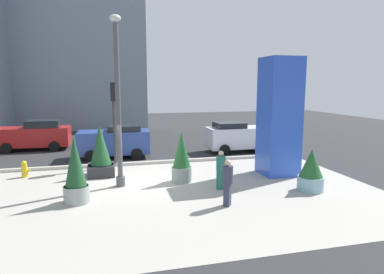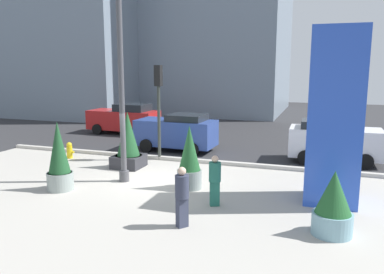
{
  "view_description": "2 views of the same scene",
  "coord_description": "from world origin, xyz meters",
  "px_view_note": "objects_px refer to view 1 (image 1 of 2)",
  "views": [
    {
      "loc": [
        -1.27,
        -13.78,
        4.08
      ],
      "look_at": [
        2.01,
        -0.73,
        1.97
      ],
      "focal_mm": 31.2,
      "sensor_mm": 36.0,
      "label": 1
    },
    {
      "loc": [
        5.88,
        -12.56,
        4.14
      ],
      "look_at": [
        1.69,
        -0.32,
        1.79
      ],
      "focal_mm": 36.45,
      "sensor_mm": 36.0,
      "label": 2
    }
  ],
  "objects_px": {
    "traffic_light_corner": "(114,110)",
    "car_far_lane": "(237,137)",
    "fire_hydrant": "(25,169)",
    "car_passing_lane": "(115,141)",
    "pedestrian_by_curb": "(221,168)",
    "lamp_post": "(118,106)",
    "car_intersection": "(35,135)",
    "art_pillar_blue": "(279,117)",
    "potted_plant_near_right": "(311,171)",
    "potted_plant_near_left": "(182,158)",
    "potted_plant_curbside": "(75,173)",
    "potted_plant_mid_plaza": "(101,153)",
    "pedestrian_on_sidewalk": "(228,181)"
  },
  "relations": [
    {
      "from": "lamp_post",
      "to": "potted_plant_near_left",
      "type": "height_order",
      "value": "lamp_post"
    },
    {
      "from": "potted_plant_near_right",
      "to": "fire_hydrant",
      "type": "xyz_separation_m",
      "value": [
        -11.2,
        4.8,
        -0.4
      ]
    },
    {
      "from": "potted_plant_curbside",
      "to": "fire_hydrant",
      "type": "relative_size",
      "value": 3.14
    },
    {
      "from": "potted_plant_near_left",
      "to": "car_far_lane",
      "type": "distance_m",
      "value": 7.26
    },
    {
      "from": "potted_plant_near_right",
      "to": "potted_plant_curbside",
      "type": "bearing_deg",
      "value": 174.62
    },
    {
      "from": "traffic_light_corner",
      "to": "pedestrian_by_curb",
      "type": "distance_m",
      "value": 6.54
    },
    {
      "from": "traffic_light_corner",
      "to": "potted_plant_mid_plaza",
      "type": "bearing_deg",
      "value": -112.23
    },
    {
      "from": "traffic_light_corner",
      "to": "car_far_lane",
      "type": "distance_m",
      "value": 7.85
    },
    {
      "from": "pedestrian_on_sidewalk",
      "to": "pedestrian_by_curb",
      "type": "bearing_deg",
      "value": 78.1
    },
    {
      "from": "lamp_post",
      "to": "traffic_light_corner",
      "type": "height_order",
      "value": "lamp_post"
    },
    {
      "from": "lamp_post",
      "to": "car_passing_lane",
      "type": "bearing_deg",
      "value": 90.87
    },
    {
      "from": "potted_plant_near_right",
      "to": "pedestrian_by_curb",
      "type": "height_order",
      "value": "potted_plant_near_right"
    },
    {
      "from": "car_intersection",
      "to": "car_passing_lane",
      "type": "bearing_deg",
      "value": -36.36
    },
    {
      "from": "lamp_post",
      "to": "pedestrian_by_curb",
      "type": "distance_m",
      "value": 4.7
    },
    {
      "from": "car_intersection",
      "to": "pedestrian_on_sidewalk",
      "type": "xyz_separation_m",
      "value": [
        8.37,
        -12.32,
        -0.04
      ]
    },
    {
      "from": "potted_plant_near_right",
      "to": "pedestrian_by_curb",
      "type": "relative_size",
      "value": 1.06
    },
    {
      "from": "lamp_post",
      "to": "potted_plant_curbside",
      "type": "relative_size",
      "value": 2.84
    },
    {
      "from": "art_pillar_blue",
      "to": "pedestrian_by_curb",
      "type": "xyz_separation_m",
      "value": [
        -3.28,
        -1.55,
        -1.78
      ]
    },
    {
      "from": "car_far_lane",
      "to": "fire_hydrant",
      "type": "bearing_deg",
      "value": -164.58
    },
    {
      "from": "art_pillar_blue",
      "to": "pedestrian_by_curb",
      "type": "distance_m",
      "value": 4.04
    },
    {
      "from": "pedestrian_on_sidewalk",
      "to": "car_passing_lane",
      "type": "bearing_deg",
      "value": 111.86
    },
    {
      "from": "pedestrian_by_curb",
      "to": "car_intersection",
      "type": "bearing_deg",
      "value": 129.71
    },
    {
      "from": "traffic_light_corner",
      "to": "pedestrian_by_curb",
      "type": "relative_size",
      "value": 2.7
    },
    {
      "from": "potted_plant_curbside",
      "to": "car_passing_lane",
      "type": "height_order",
      "value": "potted_plant_curbside"
    },
    {
      "from": "potted_plant_curbside",
      "to": "pedestrian_by_curb",
      "type": "relative_size",
      "value": 1.52
    },
    {
      "from": "potted_plant_mid_plaza",
      "to": "car_intersection",
      "type": "height_order",
      "value": "potted_plant_mid_plaza"
    },
    {
      "from": "fire_hydrant",
      "to": "car_passing_lane",
      "type": "relative_size",
      "value": 0.19
    },
    {
      "from": "art_pillar_blue",
      "to": "car_intersection",
      "type": "xyz_separation_m",
      "value": [
        -12.02,
        8.98,
        -1.71
      ]
    },
    {
      "from": "potted_plant_curbside",
      "to": "car_passing_lane",
      "type": "xyz_separation_m",
      "value": [
        1.47,
        7.17,
        -0.13
      ]
    },
    {
      "from": "art_pillar_blue",
      "to": "lamp_post",
      "type": "bearing_deg",
      "value": -178.58
    },
    {
      "from": "pedestrian_on_sidewalk",
      "to": "car_far_lane",
      "type": "bearing_deg",
      "value": 66.35
    },
    {
      "from": "fire_hydrant",
      "to": "traffic_light_corner",
      "type": "distance_m",
      "value": 4.81
    },
    {
      "from": "pedestrian_by_curb",
      "to": "potted_plant_mid_plaza",
      "type": "bearing_deg",
      "value": 145.11
    },
    {
      "from": "traffic_light_corner",
      "to": "pedestrian_by_curb",
      "type": "bearing_deg",
      "value": -51.08
    },
    {
      "from": "potted_plant_curbside",
      "to": "fire_hydrant",
      "type": "xyz_separation_m",
      "value": [
        -2.53,
        3.98,
        -0.7
      ]
    },
    {
      "from": "potted_plant_near_left",
      "to": "car_far_lane",
      "type": "height_order",
      "value": "potted_plant_near_left"
    },
    {
      "from": "pedestrian_by_curb",
      "to": "car_far_lane",
      "type": "bearing_deg",
      "value": 63.57
    },
    {
      "from": "car_far_lane",
      "to": "potted_plant_near_left",
      "type": "bearing_deg",
      "value": -130.31
    },
    {
      "from": "potted_plant_near_right",
      "to": "potted_plant_curbside",
      "type": "height_order",
      "value": "potted_plant_curbside"
    },
    {
      "from": "fire_hydrant",
      "to": "traffic_light_corner",
      "type": "relative_size",
      "value": 0.18
    },
    {
      "from": "potted_plant_curbside",
      "to": "traffic_light_corner",
      "type": "bearing_deg",
      "value": 74.07
    },
    {
      "from": "potted_plant_near_left",
      "to": "fire_hydrant",
      "type": "xyz_separation_m",
      "value": [
        -6.62,
        2.42,
        -0.66
      ]
    },
    {
      "from": "fire_hydrant",
      "to": "traffic_light_corner",
      "type": "height_order",
      "value": "traffic_light_corner"
    },
    {
      "from": "car_intersection",
      "to": "pedestrian_on_sidewalk",
      "type": "height_order",
      "value": "car_intersection"
    },
    {
      "from": "art_pillar_blue",
      "to": "fire_hydrant",
      "type": "bearing_deg",
      "value": 168.77
    },
    {
      "from": "potted_plant_near_left",
      "to": "car_passing_lane",
      "type": "distance_m",
      "value": 6.18
    },
    {
      "from": "potted_plant_mid_plaza",
      "to": "pedestrian_by_curb",
      "type": "relative_size",
      "value": 1.5
    },
    {
      "from": "car_far_lane",
      "to": "pedestrian_by_curb",
      "type": "distance_m",
      "value": 7.69
    },
    {
      "from": "art_pillar_blue",
      "to": "fire_hydrant",
      "type": "distance_m",
      "value": 11.62
    },
    {
      "from": "traffic_light_corner",
      "to": "pedestrian_by_curb",
      "type": "xyz_separation_m",
      "value": [
        3.91,
        -4.85,
        -1.99
      ]
    }
  ]
}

